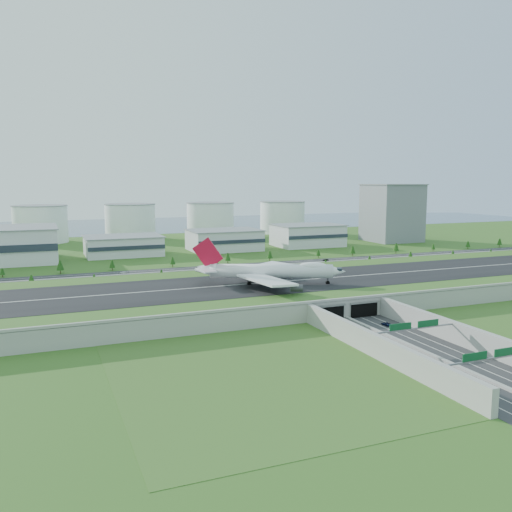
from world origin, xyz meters
name	(u,v)px	position (x,y,z in m)	size (l,w,h in m)	color
ground	(296,296)	(0.00, 0.00, 0.00)	(1200.00, 1200.00, 0.00)	#35561A
airfield_deck	(296,288)	(0.00, -0.09, 4.12)	(520.00, 100.00, 9.20)	gray
underpass_road	(422,342)	(0.00, -99.42, 3.43)	(38.80, 120.40, 8.00)	#28282B
sign_gantry_near	(414,329)	(0.00, -95.04, 6.95)	(38.70, 0.70, 9.80)	gray
sign_gantry_far	(490,359)	(0.00, -130.04, 6.95)	(38.70, 0.70, 9.80)	gray
north_expressway	(234,268)	(0.00, 95.00, 0.06)	(560.00, 36.00, 0.12)	#28282B
tree_row	(259,260)	(19.66, 97.98, 4.57)	(502.72, 48.64, 8.48)	#3D2819
hangar_mid_a	(123,246)	(-60.00, 190.00, 7.50)	(58.00, 42.00, 15.00)	silver
hangar_mid_b	(224,240)	(25.00, 190.00, 8.50)	(58.00, 42.00, 17.00)	silver
hangar_mid_c	(308,236)	(105.00, 190.00, 9.50)	(58.00, 42.00, 19.00)	silver
office_tower	(392,213)	(200.00, 195.00, 27.50)	(46.00, 46.00, 55.00)	slate
fuel_tank_a	(41,224)	(-120.00, 310.00, 17.50)	(50.00, 50.00, 35.00)	white
fuel_tank_b	(130,222)	(-35.00, 310.00, 17.50)	(50.00, 50.00, 35.00)	white
fuel_tank_c	(210,220)	(50.00, 310.00, 17.50)	(50.00, 50.00, 35.00)	white
fuel_tank_d	(282,218)	(135.00, 310.00, 17.50)	(50.00, 50.00, 35.00)	white
bay_water	(137,225)	(0.00, 480.00, 0.03)	(1200.00, 260.00, 0.06)	#374A69
boeing_747	(270,271)	(-16.05, -3.16, 14.67)	(71.63, 66.17, 23.64)	white
car_0	(386,347)	(-10.23, -92.84, 0.92)	(1.89, 4.69, 1.60)	#A7A8AC
car_1	(461,378)	(-6.99, -126.16, 0.79)	(1.42, 4.09, 1.35)	silver
car_2	(386,324)	(9.04, -65.99, 0.78)	(2.21, 4.79, 1.33)	#0B1439
car_4	(49,281)	(-117.95, 87.99, 0.79)	(1.57, 3.91, 1.33)	#5A5B60
car_5	(326,260)	(74.15, 101.13, 0.87)	(1.59, 4.55, 1.50)	black
car_6	(469,254)	(197.79, 87.86, 0.87)	(2.50, 5.43, 1.51)	silver
car_7	(123,273)	(-73.09, 100.90, 0.90)	(2.19, 5.38, 1.56)	white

